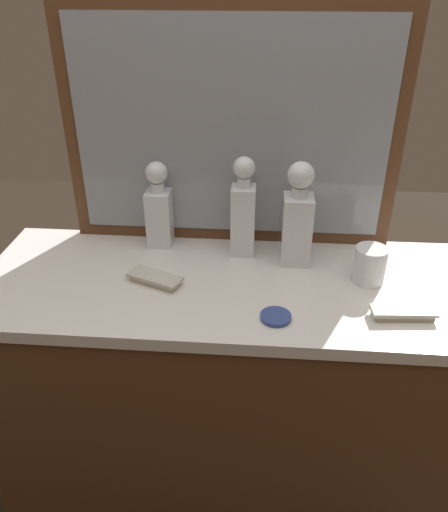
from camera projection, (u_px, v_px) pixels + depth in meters
The scene contains 10 objects.
ground_plane at pixel (224, 492), 1.90m from camera, with size 6.00×6.00×0.00m, color #2D2319.
dresser at pixel (224, 401), 1.67m from camera, with size 1.39×0.55×0.94m.
dresser_mirror at pixel (231, 130), 1.47m from camera, with size 0.99×0.03×0.71m.
crystal_decanter_left at pixel (159, 213), 1.56m from camera, with size 0.07×0.07×0.27m.
crystal_decanter_right at pixel (297, 223), 1.46m from camera, with size 0.09×0.09×0.31m.
crystal_decanter_far_right at pixel (243, 216), 1.51m from camera, with size 0.07×0.07×0.31m.
crystal_tumbler_rear at pixel (370, 266), 1.41m from camera, with size 0.09×0.09×0.10m.
silver_brush_rear at pixel (403, 313), 1.28m from camera, with size 0.17×0.06×0.02m.
silver_brush_far_left at pixel (155, 279), 1.41m from camera, with size 0.17×0.11×0.02m.
porcelain_dish at pixel (276, 317), 1.27m from camera, with size 0.08×0.08×0.01m.
Camera 1 is at (0.10, -1.20, 1.72)m, focal length 35.63 mm.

